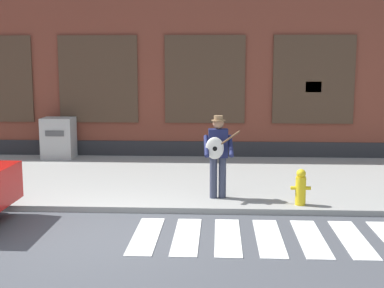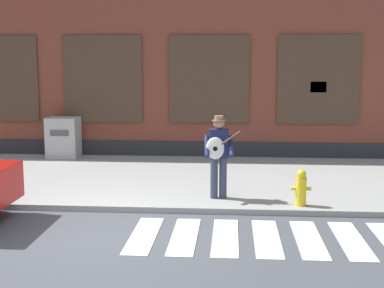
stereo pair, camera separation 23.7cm
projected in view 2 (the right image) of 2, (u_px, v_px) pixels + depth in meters
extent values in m
plane|color=#424449|center=(99.00, 234.00, 8.86)|extent=(160.00, 160.00, 0.00)
cube|color=gray|center=(141.00, 178.00, 12.86)|extent=(28.00, 5.54, 0.11)
cube|color=brown|center=(164.00, 54.00, 17.09)|extent=(28.00, 4.00, 6.10)
cube|color=#28282B|center=(156.00, 150.00, 15.53)|extent=(28.00, 0.04, 0.55)
cube|color=#473323|center=(0.00, 79.00, 15.55)|extent=(2.27, 0.06, 2.47)
cube|color=black|center=(0.00, 79.00, 15.54)|extent=(2.15, 0.03, 2.35)
cube|color=#473323|center=(103.00, 79.00, 15.32)|extent=(2.27, 0.06, 2.47)
cube|color=black|center=(103.00, 79.00, 15.31)|extent=(2.15, 0.03, 2.35)
cube|color=#473323|center=(209.00, 79.00, 15.09)|extent=(2.27, 0.06, 2.47)
cube|color=black|center=(209.00, 80.00, 15.08)|extent=(2.15, 0.03, 2.35)
cube|color=#473323|center=(319.00, 80.00, 14.86)|extent=(2.27, 0.06, 2.47)
cube|color=black|center=(319.00, 80.00, 14.86)|extent=(2.15, 0.03, 2.35)
cube|color=yellow|center=(318.00, 87.00, 14.88)|extent=(0.44, 0.02, 0.30)
cube|color=silver|center=(144.00, 235.00, 8.80)|extent=(0.42, 1.90, 0.01)
cube|color=silver|center=(184.00, 236.00, 8.75)|extent=(0.42, 1.90, 0.01)
cube|color=silver|center=(225.00, 237.00, 8.70)|extent=(0.42, 1.90, 0.01)
cube|color=silver|center=(267.00, 238.00, 8.65)|extent=(0.42, 1.90, 0.01)
cube|color=silver|center=(309.00, 239.00, 8.60)|extent=(0.42, 1.90, 0.01)
cube|color=silver|center=(351.00, 240.00, 8.55)|extent=(0.42, 1.90, 0.01)
cube|color=silver|center=(14.00, 178.00, 9.72)|extent=(0.06, 0.24, 0.12)
cylinder|color=#33384C|center=(223.00, 178.00, 10.72)|extent=(0.15, 0.15, 0.83)
cylinder|color=#33384C|center=(214.00, 178.00, 10.70)|extent=(0.15, 0.15, 0.83)
cube|color=#191E47|center=(219.00, 143.00, 10.61)|extent=(0.40, 0.25, 0.57)
sphere|color=#9E7051|center=(219.00, 124.00, 10.55)|extent=(0.22, 0.22, 0.22)
cylinder|color=olive|center=(219.00, 120.00, 10.54)|extent=(0.28, 0.28, 0.02)
cylinder|color=olive|center=(219.00, 118.00, 10.53)|extent=(0.18, 0.18, 0.09)
cylinder|color=#191E47|center=(231.00, 146.00, 10.52)|extent=(0.13, 0.52, 0.39)
cylinder|color=#191E47|center=(207.00, 146.00, 10.52)|extent=(0.13, 0.52, 0.39)
ellipsoid|color=silver|center=(215.00, 148.00, 10.44)|extent=(0.37, 0.15, 0.44)
cylinder|color=black|center=(215.00, 149.00, 10.38)|extent=(0.09, 0.02, 0.09)
cylinder|color=brown|center=(229.00, 139.00, 10.39)|extent=(0.47, 0.07, 0.34)
cube|color=#ADADA8|center=(64.00, 137.00, 15.24)|extent=(0.87, 0.70, 1.15)
cube|color=#4C4C4C|center=(59.00, 133.00, 14.86)|extent=(0.52, 0.02, 0.16)
cylinder|color=gold|center=(301.00, 191.00, 10.16)|extent=(0.20, 0.20, 0.55)
sphere|color=gold|center=(302.00, 174.00, 10.11)|extent=(0.18, 0.18, 0.18)
cylinder|color=gold|center=(294.00, 189.00, 10.16)|extent=(0.10, 0.07, 0.07)
cylinder|color=gold|center=(309.00, 189.00, 10.14)|extent=(0.10, 0.07, 0.07)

